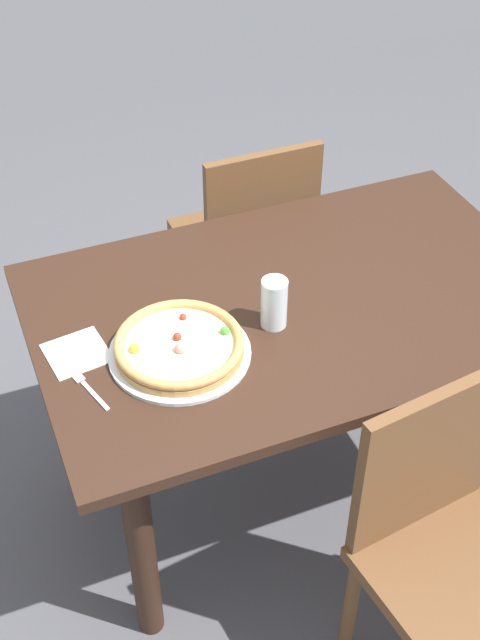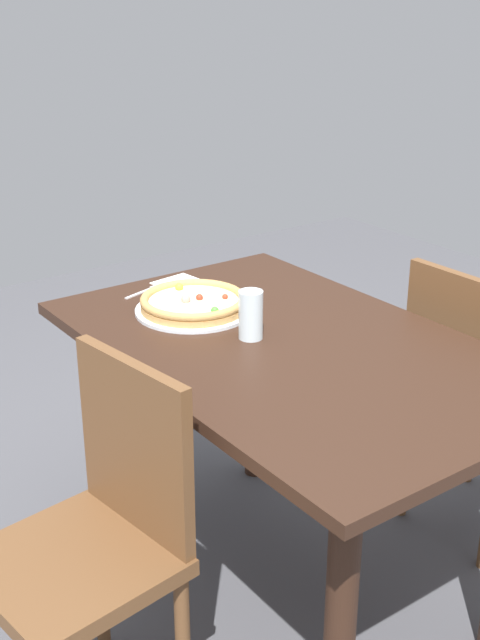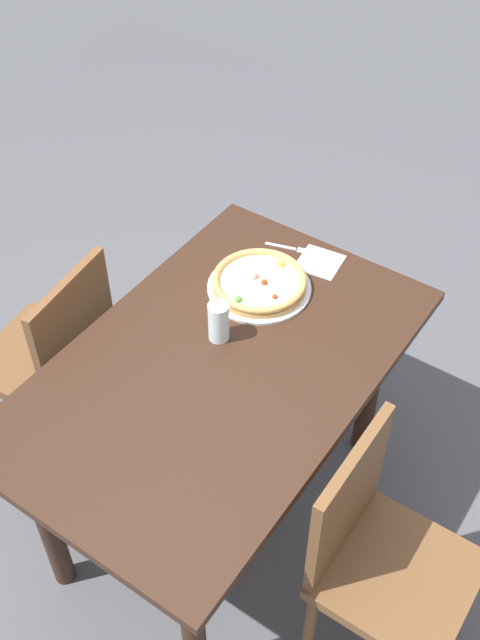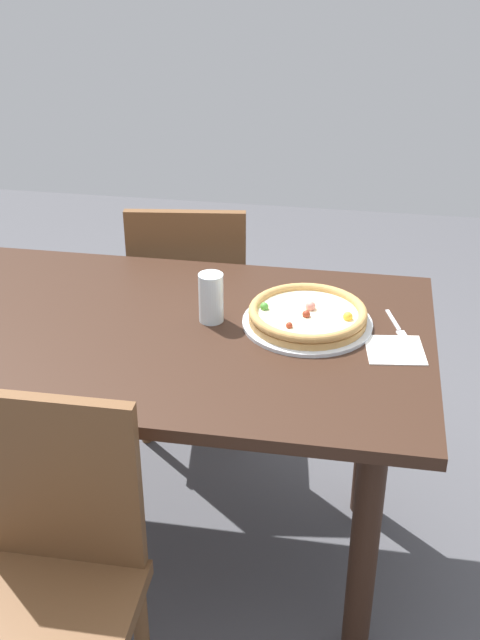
# 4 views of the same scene
# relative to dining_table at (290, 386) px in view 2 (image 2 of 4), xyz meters

# --- Properties ---
(ground_plane) EXTENTS (6.00, 6.00, 0.00)m
(ground_plane) POSITION_rel_dining_table_xyz_m (0.00, 0.00, -0.65)
(ground_plane) COLOR #4C4C51
(dining_table) EXTENTS (1.34, 0.85, 0.78)m
(dining_table) POSITION_rel_dining_table_xyz_m (0.00, 0.00, 0.00)
(dining_table) COLOR #331E14
(dining_table) RESTS_ON ground
(chair_near) EXTENTS (0.45, 0.45, 0.90)m
(chair_near) POSITION_rel_dining_table_xyz_m (0.10, -0.64, -0.15)
(chair_near) COLOR brown
(chair_near) RESTS_ON ground
(chair_far) EXTENTS (0.40, 0.40, 0.90)m
(chair_far) POSITION_rel_dining_table_xyz_m (0.13, 0.64, -0.15)
(chair_far) COLOR brown
(chair_far) RESTS_ON ground
(plate) EXTENTS (0.34, 0.34, 0.01)m
(plate) POSITION_rel_dining_table_xyz_m (-0.34, -0.08, 0.13)
(plate) COLOR silver
(plate) RESTS_ON dining_table
(pizza) EXTENTS (0.31, 0.31, 0.05)m
(pizza) POSITION_rel_dining_table_xyz_m (-0.34, -0.08, 0.16)
(pizza) COLOR tan
(pizza) RESTS_ON plate
(fork) EXTENTS (0.06, 0.16, 0.00)m
(fork) POSITION_rel_dining_table_xyz_m (-0.57, -0.10, 0.13)
(fork) COLOR silver
(fork) RESTS_ON dining_table
(drinking_glass) EXTENTS (0.07, 0.07, 0.13)m
(drinking_glass) POSITION_rel_dining_table_xyz_m (-0.09, -0.06, 0.19)
(drinking_glass) COLOR silver
(drinking_glass) RESTS_ON dining_table
(napkin) EXTENTS (0.16, 0.16, 0.00)m
(napkin) POSITION_rel_dining_table_xyz_m (-0.57, 0.01, 0.13)
(napkin) COLOR white
(napkin) RESTS_ON dining_table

